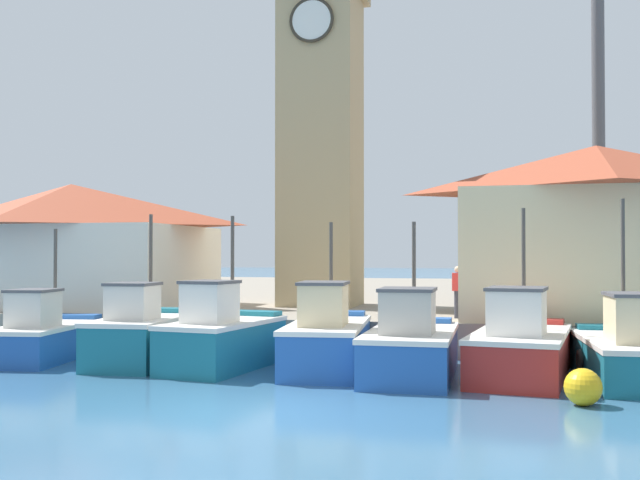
# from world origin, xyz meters

# --- Properties ---
(ground_plane) EXTENTS (300.00, 300.00, 0.00)m
(ground_plane) POSITION_xyz_m (0.00, 0.00, 0.00)
(ground_plane) COLOR #386689
(quay_wharf) EXTENTS (120.00, 40.00, 1.04)m
(quay_wharf) POSITION_xyz_m (0.00, 28.23, 0.52)
(quay_wharf) COLOR gray
(quay_wharf) RESTS_ON ground
(fishing_boat_far_left) EXTENTS (2.38, 4.57, 3.78)m
(fishing_boat_far_left) POSITION_xyz_m (-8.01, 5.44, 0.69)
(fishing_boat_far_left) COLOR #2356A8
(fishing_boat_far_left) RESTS_ON ground
(fishing_boat_left_outer) EXTENTS (2.21, 4.27, 4.17)m
(fishing_boat_left_outer) POSITION_xyz_m (-4.89, 5.31, 0.80)
(fishing_boat_left_outer) COLOR #196B7F
(fishing_boat_left_outer) RESTS_ON ground
(fishing_boat_left_inner) EXTENTS (2.44, 4.33, 4.08)m
(fishing_boat_left_inner) POSITION_xyz_m (-2.45, 5.04, 0.81)
(fishing_boat_left_inner) COLOR #196B7F
(fishing_boat_left_inner) RESTS_ON ground
(fishing_boat_mid_left) EXTENTS (2.38, 5.25, 3.91)m
(fishing_boat_mid_left) POSITION_xyz_m (0.29, 5.56, 0.80)
(fishing_boat_mid_left) COLOR #2356A8
(fishing_boat_mid_left) RESTS_ON ground
(fishing_boat_center) EXTENTS (2.21, 4.87, 3.87)m
(fishing_boat_center) POSITION_xyz_m (2.56, 4.91, 0.75)
(fishing_boat_center) COLOR #2356A8
(fishing_boat_center) RESTS_ON ground
(fishing_boat_mid_right) EXTENTS (2.79, 5.28, 4.21)m
(fishing_boat_mid_right) POSITION_xyz_m (5.19, 5.40, 0.75)
(fishing_boat_mid_right) COLOR #AD2823
(fishing_boat_mid_right) RESTS_ON ground
(fishing_boat_right_inner) EXTENTS (2.35, 4.99, 4.41)m
(fishing_boat_right_inner) POSITION_xyz_m (7.69, 5.36, 0.71)
(fishing_boat_right_inner) COLOR #196B7F
(fishing_boat_right_inner) RESTS_ON ground
(clock_tower) EXTENTS (3.38, 3.38, 16.47)m
(clock_tower) POSITION_xyz_m (-2.07, 14.71, 8.89)
(clock_tower) COLOR tan
(clock_tower) RESTS_ON quay_wharf
(warehouse_left) EXTENTS (10.28, 7.09, 4.73)m
(warehouse_left) POSITION_xyz_m (-11.55, 12.39, 3.46)
(warehouse_left) COLOR silver
(warehouse_left) RESTS_ON quay_wharf
(warehouse_right) EXTENTS (8.69, 6.27, 5.42)m
(warehouse_right) POSITION_xyz_m (7.68, 11.25, 3.81)
(warehouse_right) COLOR beige
(warehouse_right) RESTS_ON quay_wharf
(port_crane_near) EXTENTS (2.00, 8.00, 20.50)m
(port_crane_near) POSITION_xyz_m (8.99, 21.49, 9.02)
(port_crane_near) COLOR #353539
(port_crane_near) RESTS_ON quay_wharf
(mooring_buoy) EXTENTS (0.75, 0.75, 0.75)m
(mooring_buoy) POSITION_xyz_m (6.31, 2.19, 0.38)
(mooring_buoy) COLOR gold
(mooring_buoy) RESTS_ON ground
(dock_worker_near_tower) EXTENTS (0.34, 0.22, 1.62)m
(dock_worker_near_tower) POSITION_xyz_m (3.42, 10.08, 1.89)
(dock_worker_near_tower) COLOR #33333D
(dock_worker_near_tower) RESTS_ON quay_wharf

